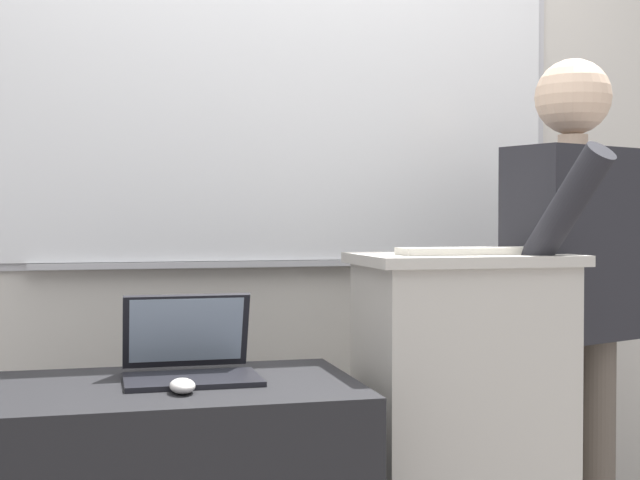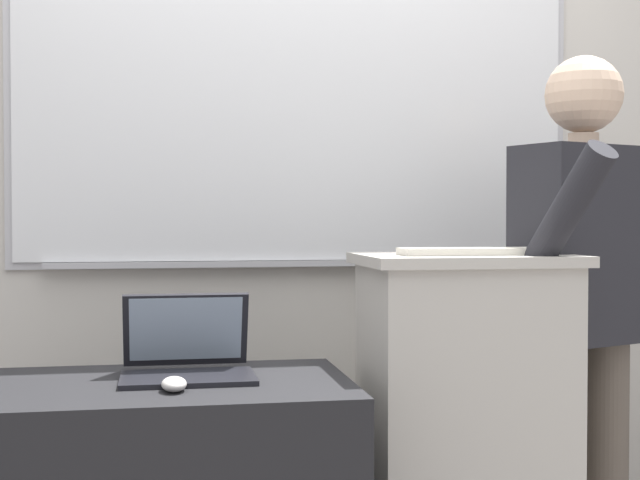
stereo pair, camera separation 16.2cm
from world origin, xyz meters
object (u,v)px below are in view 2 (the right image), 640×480
Objects in this scene: wireless_keyboard at (477,251)px; computer_mouse_by_laptop at (174,384)px; laptop at (187,353)px; lectern_podium at (465,439)px; person_presenter at (583,286)px.

wireless_keyboard is 4.28× the size of computer_mouse_by_laptop.
computer_mouse_by_laptop is (-0.04, -0.21, -0.04)m from laptop.
lectern_podium is 0.83m from laptop.
lectern_podium is 0.64× the size of person_presenter.
person_presenter is at bearing 12.25° from lectern_podium.
lectern_podium is at bearing 3.99° from laptop.
lectern_podium reaches higher than laptop.
person_presenter is 1.20m from laptop.
lectern_podium reaches higher than computer_mouse_by_laptop.
computer_mouse_by_laptop is at bearing 175.47° from person_presenter.
laptop is at bearing -176.01° from lectern_podium.
lectern_podium is 0.54m from wireless_keyboard.
wireless_keyboard reaches higher than lectern_podium.
person_presenter is 3.82× the size of wireless_keyboard.
laptop is 0.79× the size of wireless_keyboard.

